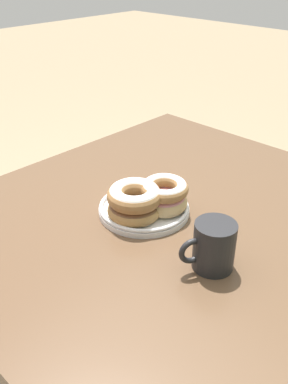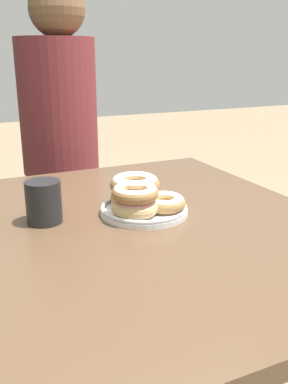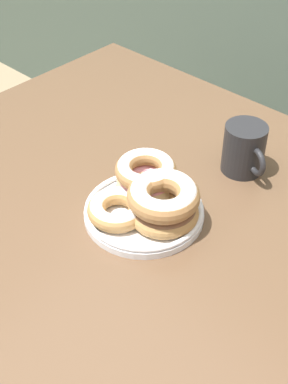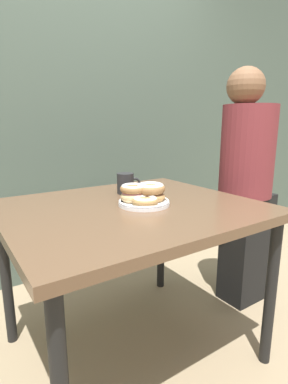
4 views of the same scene
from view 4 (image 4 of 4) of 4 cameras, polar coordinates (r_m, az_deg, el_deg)
ground_plane at (r=1.63m, az=0.43°, el=-30.08°), size 14.00×14.00×0.00m
wall_back at (r=2.23m, az=-16.89°, el=17.10°), size 8.00×0.05×2.60m
dining_table at (r=1.37m, az=-2.42°, el=-5.56°), size 1.10×0.95×0.76m
donut_plate at (r=1.35m, az=-0.08°, el=-0.60°), size 0.25×0.24×0.09m
coffee_mug at (r=1.57m, az=-3.48°, el=1.70°), size 0.12×0.09×0.11m
person_figure at (r=1.89m, az=18.93°, el=0.85°), size 0.36×0.31×1.42m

